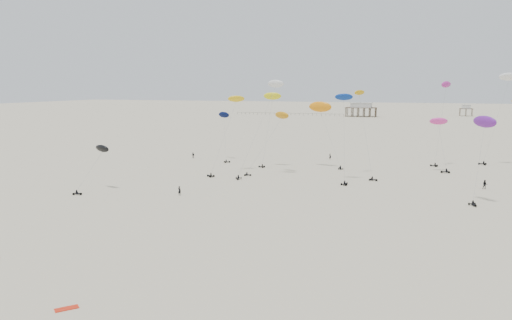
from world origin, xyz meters
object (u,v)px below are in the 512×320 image
(rig_6, at_px, (230,118))
(spectator_0, at_px, (180,195))
(rig_3, at_px, (483,134))
(pavilion_small, at_px, (466,111))
(rig_0, at_px, (266,107))
(pavilion_main, at_px, (361,110))

(rig_6, bearing_deg, spectator_0, -155.60)
(rig_3, bearing_deg, pavilion_small, -116.02)
(pavilion_small, xyz_separation_m, rig_6, (-74.49, -269.17, 9.98))
(rig_3, relative_size, rig_6, 0.80)
(rig_6, relative_size, spectator_0, 9.43)
(rig_0, bearing_deg, rig_3, 153.57)
(pavilion_main, relative_size, rig_3, 1.29)
(pavilion_small, bearing_deg, rig_6, -105.47)
(pavilion_main, bearing_deg, rig_3, -78.66)
(pavilion_main, xyz_separation_m, rig_3, (51.21, -255.48, 8.65))
(pavilion_main, xyz_separation_m, spectator_0, (-4.27, -267.08, -4.22))
(rig_3, bearing_deg, spectator_0, -10.45)
(rig_3, distance_m, spectator_0, 58.12)
(pavilion_main, xyz_separation_m, pavilion_small, (70.00, 30.00, -0.74))
(pavilion_small, relative_size, rig_6, 0.45)
(rig_6, bearing_deg, rig_3, -82.38)
(rig_3, bearing_deg, rig_6, -38.58)
(rig_6, bearing_deg, pavilion_main, 22.87)
(pavilion_main, bearing_deg, rig_6, -91.07)
(pavilion_small, height_order, rig_3, rig_3)
(rig_0, height_order, spectator_0, rig_0)
(pavilion_small, height_order, rig_0, rig_0)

